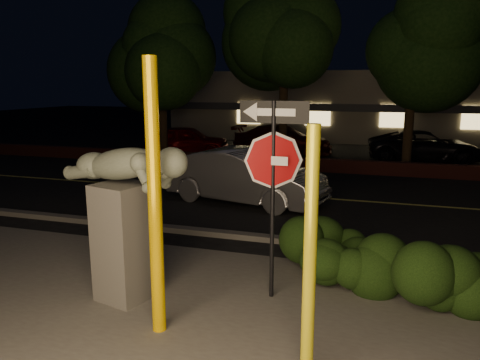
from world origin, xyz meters
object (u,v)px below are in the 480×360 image
signpost (273,161)px  yellow_pole_right (310,259)px  yellow_pole_left (155,201)px  parked_car_darkred (283,140)px  parked_car_red (187,140)px  sculpture (124,205)px  parked_car_dark (424,146)px  silver_sedan (244,176)px

signpost → yellow_pole_right: bearing=-64.3°
yellow_pole_left → parked_car_darkred: yellow_pole_left is taller
parked_car_red → parked_car_darkred: (4.32, 1.34, 0.01)m
signpost → parked_car_darkred: signpost is taller
sculpture → signpost: bearing=33.6°
signpost → parked_car_dark: 15.13m
sculpture → silver_sedan: size_ratio=0.53×
signpost → parked_car_red: (-7.43, 13.65, -1.48)m
sculpture → silver_sedan: 6.31m
yellow_pole_right → parked_car_darkred: bearing=103.2°
silver_sedan → parked_car_darkred: 9.49m
yellow_pole_left → sculpture: (-0.89, 0.71, -0.30)m
signpost → parked_car_red: 15.61m
parked_car_darkred → parked_car_red: bearing=107.5°
yellow_pole_left → parked_car_red: size_ratio=0.91×
yellow_pole_left → silver_sedan: yellow_pole_left is taller
silver_sedan → parked_car_dark: bearing=-16.9°
yellow_pole_right → parked_car_dark: yellow_pole_right is taller
parked_car_red → parked_car_darkred: size_ratio=0.84×
sculpture → parked_car_darkred: bearing=108.1°
parked_car_darkred → parked_car_dark: bearing=-92.1°
yellow_pole_left → parked_car_red: bearing=112.4°
signpost → silver_sedan: signpost is taller
parked_car_darkred → signpost: bearing=-167.9°
yellow_pole_right → signpost: signpost is taller
signpost → yellow_pole_left: bearing=-128.7°
parked_car_dark → yellow_pole_right: bearing=167.8°
signpost → silver_sedan: 6.10m
silver_sedan → signpost: bearing=-146.1°
parked_car_dark → silver_sedan: bearing=145.8°
yellow_pole_right → parked_car_darkred: 17.35m
silver_sedan → parked_car_dark: (5.27, 9.18, -0.10)m
signpost → parked_car_red: bearing=119.6°
parked_car_red → parked_car_dark: parked_car_red is taller
yellow_pole_left → parked_car_dark: size_ratio=0.77×
yellow_pole_left → yellow_pole_right: size_ratio=1.25×
sculpture → parked_car_dark: bearing=85.7°
yellow_pole_right → parked_car_red: size_ratio=0.73×
yellow_pole_right → silver_sedan: yellow_pole_right is taller
silver_sedan → sculpture: bearing=-166.7°
signpost → parked_car_red: size_ratio=0.77×
parked_car_red → yellow_pole_left: bearing=-171.3°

